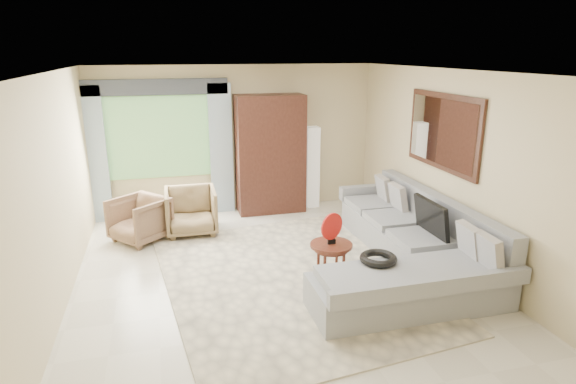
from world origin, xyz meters
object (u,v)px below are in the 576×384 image
object	(u,v)px
armchair_right	(191,211)
floor_lamp	(312,167)
potted_plant	(132,207)
sectional_sofa	(409,250)
coffee_table	(331,262)
armoire	(270,154)
tv_screen	(431,218)
armchair_left	(140,219)

from	to	relation	value
armchair_right	floor_lamp	world-z (taller)	floor_lamp
potted_plant	sectional_sofa	bearing A→B (deg)	-38.90
coffee_table	floor_lamp	xyz separation A→B (m)	(0.71, 3.05, 0.47)
coffee_table	armoire	bearing A→B (deg)	91.74
coffee_table	floor_lamp	size ratio (longest dim) A/B	0.35
sectional_sofa	armoire	size ratio (longest dim) A/B	1.65
armoire	tv_screen	bearing A→B (deg)	-62.91
tv_screen	armchair_right	distance (m)	3.69
potted_plant	floor_lamp	size ratio (longest dim) A/B	0.34
sectional_sofa	floor_lamp	xyz separation A→B (m)	(-0.43, 2.96, 0.47)
coffee_table	sectional_sofa	bearing A→B (deg)	4.86
armchair_right	armoire	bearing A→B (deg)	29.30
tv_screen	armchair_left	world-z (taller)	tv_screen
sectional_sofa	tv_screen	world-z (taller)	tv_screen
coffee_table	armoire	world-z (taller)	armoire
armchair_right	armoire	xyz separation A→B (m)	(1.48, 0.79, 0.68)
tv_screen	floor_lamp	world-z (taller)	floor_lamp
tv_screen	armoire	size ratio (longest dim) A/B	0.35
coffee_table	armchair_left	distance (m)	3.15
tv_screen	coffee_table	world-z (taller)	tv_screen
armchair_left	armchair_right	xyz separation A→B (m)	(0.79, 0.12, 0.03)
tv_screen	coffee_table	size ratio (longest dim) A/B	1.40
sectional_sofa	armchair_right	world-z (taller)	sectional_sofa
tv_screen	potted_plant	distance (m)	4.96
potted_plant	coffee_table	bearing A→B (deg)	-50.47
potted_plant	armoire	world-z (taller)	armoire
sectional_sofa	potted_plant	bearing A→B (deg)	141.10
sectional_sofa	coffee_table	size ratio (longest dim) A/B	6.53
potted_plant	armchair_left	bearing A→B (deg)	-80.79
tv_screen	potted_plant	xyz separation A→B (m)	(-3.93, 2.99, -0.47)
armoire	floor_lamp	world-z (taller)	armoire
potted_plant	floor_lamp	world-z (taller)	floor_lamp
tv_screen	armchair_right	xyz separation A→B (m)	(-2.98, 2.14, -0.35)
armchair_right	potted_plant	distance (m)	1.27
armchair_right	coffee_table	bearing A→B (deg)	-53.27
coffee_table	armchair_right	bearing A→B (deg)	125.52
coffee_table	armchair_left	size ratio (longest dim) A/B	0.70
armchair_right	armoire	distance (m)	1.81
sectional_sofa	coffee_table	world-z (taller)	sectional_sofa
coffee_table	potted_plant	bearing A→B (deg)	129.53
sectional_sofa	tv_screen	size ratio (longest dim) A/B	4.68
sectional_sofa	armoire	bearing A→B (deg)	113.06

